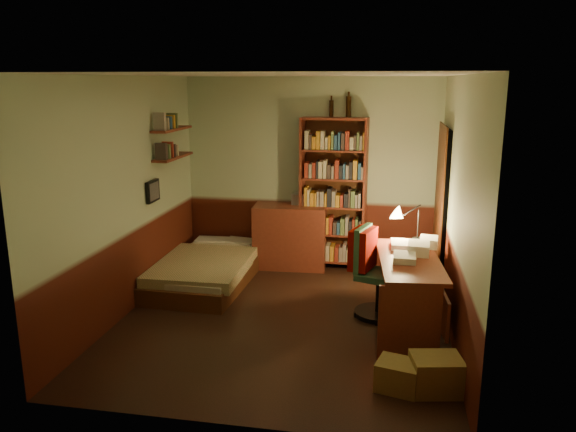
% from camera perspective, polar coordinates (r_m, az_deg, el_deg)
% --- Properties ---
extents(floor, '(3.50, 4.00, 0.02)m').
position_cam_1_polar(floor, '(6.27, -0.42, -10.45)').
color(floor, black).
rests_on(floor, ground).
extents(ceiling, '(3.50, 4.00, 0.02)m').
position_cam_1_polar(ceiling, '(5.73, -0.46, 14.26)').
color(ceiling, silver).
rests_on(ceiling, wall_back).
extents(wall_back, '(3.50, 0.02, 2.60)m').
position_cam_1_polar(wall_back, '(7.81, 2.33, 4.41)').
color(wall_back, '#A1B590').
rests_on(wall_back, ground).
extents(wall_left, '(0.02, 4.00, 2.60)m').
position_cam_1_polar(wall_left, '(6.42, -16.07, 1.88)').
color(wall_left, '#A1B590').
rests_on(wall_left, ground).
extents(wall_right, '(0.02, 4.00, 2.60)m').
position_cam_1_polar(wall_right, '(5.80, 16.90, 0.62)').
color(wall_right, '#A1B590').
rests_on(wall_right, ground).
extents(wall_front, '(3.50, 0.02, 2.60)m').
position_cam_1_polar(wall_front, '(3.97, -5.89, -4.73)').
color(wall_front, '#A1B590').
rests_on(wall_front, ground).
extents(doorway, '(0.06, 0.90, 2.00)m').
position_cam_1_polar(doorway, '(7.12, 15.31, 0.59)').
color(doorway, black).
rests_on(doorway, ground).
extents(door_trim, '(0.02, 0.98, 2.08)m').
position_cam_1_polar(door_trim, '(7.12, 15.03, 0.60)').
color(door_trim, '#3E1F0E').
rests_on(door_trim, ground).
extents(bed, '(1.11, 1.99, 0.58)m').
position_cam_1_polar(bed, '(7.33, -8.20, -4.47)').
color(bed, olive).
rests_on(bed, ground).
extents(dresser, '(1.01, 0.55, 0.88)m').
position_cam_1_polar(dresser, '(7.80, 0.21, -2.07)').
color(dresser, maroon).
rests_on(dresser, ground).
extents(mini_stereo, '(0.29, 0.23, 0.15)m').
position_cam_1_polar(mini_stereo, '(7.77, 1.53, 1.76)').
color(mini_stereo, '#B2B2B7').
rests_on(mini_stereo, dresser).
extents(bookshelf, '(0.91, 0.34, 2.07)m').
position_cam_1_polar(bookshelf, '(7.66, 4.61, 2.19)').
color(bookshelf, maroon).
rests_on(bookshelf, ground).
extents(bottle_left, '(0.07, 0.07, 0.22)m').
position_cam_1_polar(bottle_left, '(7.63, 4.42, 10.83)').
color(bottle_left, black).
rests_on(bottle_left, bookshelf).
extents(bottle_right, '(0.08, 0.08, 0.27)m').
position_cam_1_polar(bottle_right, '(7.61, 6.17, 10.98)').
color(bottle_right, black).
rests_on(bottle_right, bookshelf).
extents(desk, '(0.73, 1.50, 0.78)m').
position_cam_1_polar(desk, '(6.00, 12.04, -7.77)').
color(desk, maroon).
rests_on(desk, ground).
extents(paper_stack, '(0.21, 0.27, 0.10)m').
position_cam_1_polar(paper_stack, '(6.32, 14.11, -2.58)').
color(paper_stack, silver).
rests_on(paper_stack, desk).
extents(desk_lamp, '(0.21, 0.21, 0.58)m').
position_cam_1_polar(desk_lamp, '(6.50, 13.12, 0.10)').
color(desk_lamp, black).
rests_on(desk_lamp, desk).
extents(office_chair, '(0.63, 0.59, 1.03)m').
position_cam_1_polar(office_chair, '(6.23, 9.27, -5.60)').
color(office_chair, '#356240').
rests_on(office_chair, ground).
extents(red_jacket, '(0.35, 0.43, 0.45)m').
position_cam_1_polar(red_jacket, '(5.94, 7.03, 0.94)').
color(red_jacket, '#A30B00').
rests_on(red_jacket, office_chair).
extents(wall_shelf_lower, '(0.20, 0.90, 0.03)m').
position_cam_1_polar(wall_shelf_lower, '(7.31, -11.58, 5.90)').
color(wall_shelf_lower, maroon).
rests_on(wall_shelf_lower, wall_left).
extents(wall_shelf_upper, '(0.20, 0.90, 0.03)m').
position_cam_1_polar(wall_shelf_upper, '(7.28, -11.72, 8.63)').
color(wall_shelf_upper, maroon).
rests_on(wall_shelf_upper, wall_left).
extents(framed_picture, '(0.04, 0.32, 0.26)m').
position_cam_1_polar(framed_picture, '(6.94, -13.58, 2.47)').
color(framed_picture, black).
rests_on(framed_picture, wall_left).
extents(cardboard_box_a, '(0.46, 0.40, 0.31)m').
position_cam_1_polar(cardboard_box_a, '(5.03, 14.81, -15.28)').
color(cardboard_box_a, olive).
rests_on(cardboard_box_a, ground).
extents(cardboard_box_b, '(0.41, 0.37, 0.25)m').
position_cam_1_polar(cardboard_box_b, '(5.00, 11.14, -15.62)').
color(cardboard_box_b, olive).
rests_on(cardboard_box_b, ground).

